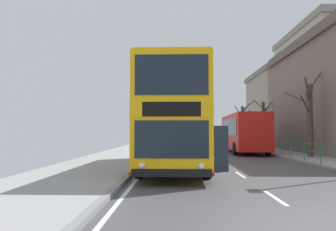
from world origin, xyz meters
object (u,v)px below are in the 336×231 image
object	(u,v)px
double_decker_bus_main	(174,119)
background_building_01	(333,87)
bare_tree_far_01	(243,123)
background_building_02	(299,107)
background_bus_far_lane	(243,132)
bare_tree_far_00	(310,117)
bare_tree_far_02	(263,123)

from	to	relation	value
double_decker_bus_main	background_building_01	distance (m)	30.78
bare_tree_far_01	background_building_02	distance (m)	15.30
bare_tree_far_01	background_building_01	distance (m)	11.09
background_bus_far_lane	bare_tree_far_00	distance (m)	7.17
bare_tree_far_00	bare_tree_far_02	bearing A→B (deg)	88.82
bare_tree_far_01	bare_tree_far_00	bearing A→B (deg)	-89.77
background_building_01	background_bus_far_lane	bearing A→B (deg)	-137.13
bare_tree_far_02	background_building_01	distance (m)	11.82
double_decker_bus_main	bare_tree_far_01	world-z (taller)	bare_tree_far_01
background_bus_far_lane	bare_tree_far_02	size ratio (longest dim) A/B	2.14
bare_tree_far_02	bare_tree_far_00	bearing A→B (deg)	-91.18
bare_tree_far_01	background_building_01	bearing A→B (deg)	-17.41
background_building_02	double_decker_bus_main	bearing A→B (deg)	-116.76
bare_tree_far_00	background_bus_far_lane	bearing A→B (deg)	114.16
bare_tree_far_00	bare_tree_far_01	bearing A→B (deg)	90.23
background_bus_far_lane	background_building_01	size ratio (longest dim) A/B	0.62
background_building_01	background_building_02	distance (m)	13.77
background_bus_far_lane	double_decker_bus_main	bearing A→B (deg)	-114.07
double_decker_bus_main	background_building_01	bearing A→B (deg)	53.09
bare_tree_far_02	background_building_01	world-z (taller)	background_building_01
background_bus_far_lane	background_building_01	xyz separation A→B (m)	(12.66, 11.75, 5.16)
bare_tree_far_01	background_building_02	size ratio (longest dim) A/B	0.36
bare_tree_far_02	background_building_02	world-z (taller)	background_building_02
bare_tree_far_01	background_building_01	world-z (taller)	background_building_01
double_decker_bus_main	background_building_01	world-z (taller)	background_building_01
background_building_01	bare_tree_far_00	bearing A→B (deg)	-118.14
background_bus_far_lane	bare_tree_far_02	bearing A→B (deg)	62.65
double_decker_bus_main	background_bus_far_lane	size ratio (longest dim) A/B	1.07
background_bus_far_lane	bare_tree_far_00	bearing A→B (deg)	-65.84
double_decker_bus_main	background_bus_far_lane	distance (m)	13.80
background_bus_far_lane	bare_tree_far_02	world-z (taller)	bare_tree_far_02
double_decker_bus_main	background_bus_far_lane	world-z (taller)	double_decker_bus_main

